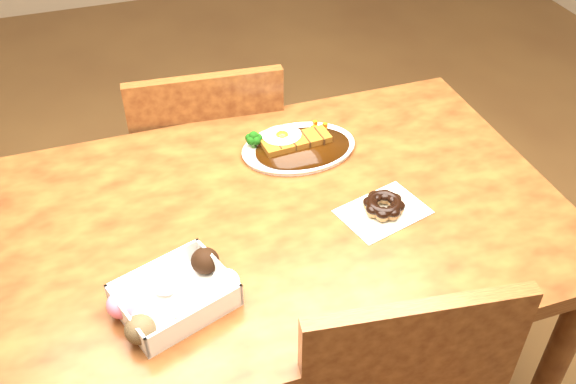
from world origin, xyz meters
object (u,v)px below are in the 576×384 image
object	(u,v)px
katsu_curry_plate	(296,145)
donut_box	(175,294)
chair_far	(208,171)
table	(284,245)
pon_de_ring	(384,206)

from	to	relation	value
katsu_curry_plate	donut_box	world-z (taller)	donut_box
chair_far	donut_box	distance (m)	0.80
table	donut_box	size ratio (longest dim) A/B	4.96
katsu_curry_plate	pon_de_ring	xyz separation A→B (m)	(0.10, -0.27, 0.00)
katsu_curry_plate	table	bearing A→B (deg)	-115.91
table	pon_de_ring	xyz separation A→B (m)	(0.20, -0.07, 0.12)
donut_box	pon_de_ring	size ratio (longest dim) A/B	1.17
pon_de_ring	katsu_curry_plate	bearing A→B (deg)	110.35
donut_box	katsu_curry_plate	bearing A→B (deg)	46.13
table	pon_de_ring	distance (m)	0.24
donut_box	pon_de_ring	distance (m)	0.48
chair_far	pon_de_ring	xyz separation A→B (m)	(0.26, -0.60, 0.29)
table	chair_far	size ratio (longest dim) A/B	1.38
table	chair_far	world-z (taller)	chair_far
donut_box	pon_de_ring	world-z (taller)	donut_box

